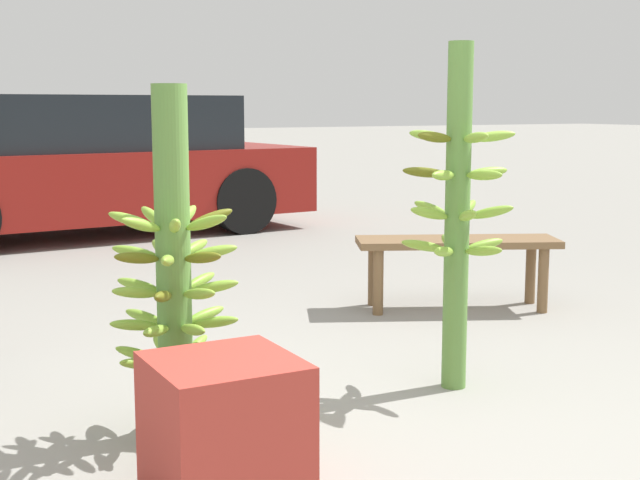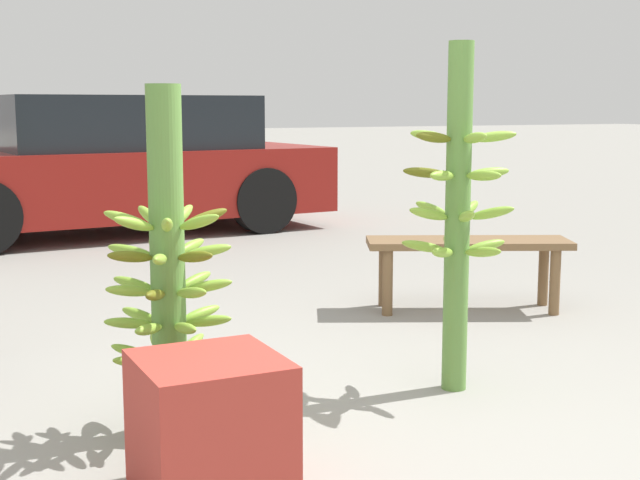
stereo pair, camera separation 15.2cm
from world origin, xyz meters
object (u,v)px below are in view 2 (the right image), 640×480
object	(u,v)px
banana_stalk_left	(168,271)
market_bench	(468,252)
parked_car	(111,167)
produce_crate	(210,426)
banana_stalk_center	(458,212)

from	to	relation	value
banana_stalk_left	market_bench	xyz separation A→B (m)	(2.10, 1.15, -0.26)
market_bench	parked_car	world-z (taller)	parked_car
market_bench	produce_crate	distance (m)	2.73
banana_stalk_left	produce_crate	xyz separation A→B (m)	(-0.04, -0.55, -0.38)
produce_crate	parked_car	bearing A→B (deg)	80.06
banana_stalk_left	produce_crate	bearing A→B (deg)	-93.85
banana_stalk_left	parked_car	xyz separation A→B (m)	(0.98, 5.24, 0.02)
banana_stalk_left	parked_car	distance (m)	5.34
banana_stalk_center	produce_crate	bearing A→B (deg)	-157.25
banana_stalk_left	market_bench	distance (m)	2.41
banana_stalk_center	produce_crate	size ratio (longest dim) A/B	3.36
market_bench	banana_stalk_center	bearing A→B (deg)	-102.21
parked_car	produce_crate	xyz separation A→B (m)	(-1.02, -5.79, -0.40)
market_bench	parked_car	size ratio (longest dim) A/B	0.29
banana_stalk_center	market_bench	world-z (taller)	banana_stalk_center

